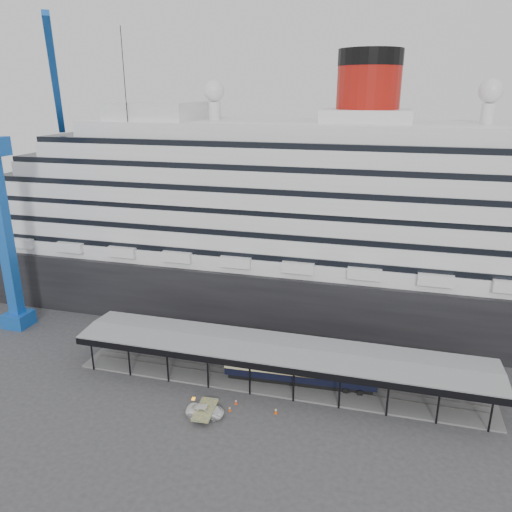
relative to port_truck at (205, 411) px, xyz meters
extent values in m
plane|color=#343437|center=(6.89, 4.85, -0.64)|extent=(200.00, 200.00, 0.00)
cube|color=black|center=(6.89, 36.85, 4.36)|extent=(130.00, 30.00, 10.00)
cylinder|color=#A1130D|center=(14.89, 36.85, 36.76)|extent=(10.00, 10.00, 9.00)
cylinder|color=black|center=(14.89, 36.85, 42.01)|extent=(10.10, 10.10, 2.50)
sphere|color=silver|center=(-11.11, 36.85, 37.06)|extent=(3.60, 3.60, 3.60)
sphere|color=silver|center=(32.89, 36.85, 37.06)|extent=(3.60, 3.60, 3.60)
cube|color=slate|center=(6.89, 9.85, -0.52)|extent=(56.00, 8.00, 0.24)
cube|color=slate|center=(6.89, 9.13, -0.36)|extent=(54.00, 0.08, 0.10)
cube|color=slate|center=(6.89, 10.57, -0.36)|extent=(54.00, 0.08, 0.10)
cube|color=black|center=(6.89, 5.35, 3.81)|extent=(56.00, 0.18, 0.90)
cube|color=black|center=(6.89, 14.35, 3.81)|extent=(56.00, 0.18, 0.90)
cube|color=slate|center=(6.89, 9.85, 4.54)|extent=(56.00, 9.00, 0.24)
cube|color=blue|center=(-39.11, 14.85, 0.56)|extent=(4.00, 4.00, 2.40)
cube|color=blue|center=(-39.11, 14.85, 14.76)|extent=(1.80, 1.80, 26.00)
cube|color=blue|center=(-30.72, 20.73, 38.56)|extent=(12.92, 17.86, 16.80)
cylinder|color=black|center=(-22.32, 26.60, 22.96)|extent=(0.12, 0.12, 47.21)
imported|color=white|center=(0.00, 0.00, 0.00)|extent=(4.72, 2.41, 1.28)
cube|color=black|center=(9.84, 9.85, -0.08)|extent=(19.50, 3.21, 0.65)
cube|color=black|center=(9.84, 9.85, 0.76)|extent=(20.44, 3.62, 1.02)
cube|color=beige|center=(9.84, 9.85, 1.87)|extent=(20.44, 3.66, 1.20)
cube|color=black|center=(9.84, 9.85, 2.65)|extent=(20.44, 3.62, 0.37)
cube|color=#DB560C|center=(2.59, 1.62, -0.63)|extent=(0.41, 0.41, 0.03)
cone|color=#DB560C|center=(2.59, 1.62, -0.30)|extent=(0.35, 0.35, 0.65)
cylinder|color=white|center=(2.59, 1.62, -0.23)|extent=(0.21, 0.21, 0.13)
cube|color=#F7450D|center=(2.91, 3.19, -0.62)|extent=(0.46, 0.46, 0.03)
cone|color=#F7450D|center=(2.91, 3.19, -0.27)|extent=(0.39, 0.39, 0.69)
cylinder|color=white|center=(2.91, 3.19, -0.21)|extent=(0.22, 0.22, 0.13)
cube|color=#D4500B|center=(8.22, 2.63, -0.62)|extent=(0.51, 0.51, 0.03)
cone|color=#D4500B|center=(8.22, 2.63, -0.22)|extent=(0.43, 0.43, 0.79)
cylinder|color=white|center=(8.22, 2.63, -0.14)|extent=(0.25, 0.25, 0.15)
camera|label=1|loc=(19.54, -48.28, 37.03)|focal=35.00mm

